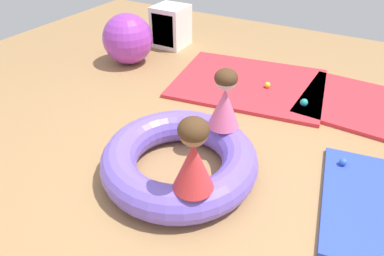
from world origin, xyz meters
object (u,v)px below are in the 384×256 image
child_in_red (193,156)px  child_in_pink (225,99)px  play_ball_teal (304,102)px  inflatable_cushion (179,160)px  play_ball_yellow (268,85)px  exercise_ball_large (128,39)px  play_ball_blue (343,162)px  storage_cube (170,27)px

child_in_red → child_in_pink: bearing=-30.6°
child_in_red → play_ball_teal: (0.30, 1.78, -0.45)m
inflatable_cushion → play_ball_teal: (0.61, 1.46, -0.06)m
play_ball_teal → play_ball_yellow: (-0.46, 0.20, -0.01)m
exercise_ball_large → play_ball_blue: bearing=-16.7°
child_in_red → child_in_pink: child_in_red is taller
child_in_pink → play_ball_yellow: 1.32m
child_in_red → storage_cube: child_in_red is taller
child_in_red → play_ball_blue: size_ratio=8.68×
play_ball_yellow → play_ball_blue: bearing=-45.1°
inflatable_cushion → child_in_pink: bearing=67.0°
child_in_pink → exercise_ball_large: (-1.85, 1.11, -0.20)m
play_ball_teal → play_ball_blue: size_ratio=1.32×
child_in_red → play_ball_blue: 1.38m
inflatable_cushion → play_ball_teal: bearing=67.4°
child_in_pink → play_ball_teal: bearing=-125.3°
inflatable_cushion → play_ball_blue: size_ratio=20.17×
child_in_red → play_ball_blue: child_in_red is taller
play_ball_teal → storage_cube: 2.30m
storage_cube → play_ball_blue: bearing=-31.1°
play_ball_teal → exercise_ball_large: bearing=178.3°
play_ball_blue → play_ball_yellow: 1.37m
child_in_red → play_ball_teal: bearing=-50.3°
exercise_ball_large → inflatable_cushion: bearing=-42.3°
child_in_pink → play_ball_blue: child_in_pink is taller
inflatable_cushion → child_in_red: 0.59m
inflatable_cushion → exercise_ball_large: exercise_ball_large is taller
storage_cube → play_ball_teal: bearing=-21.2°
child_in_red → play_ball_yellow: 2.04m
inflatable_cushion → child_in_red: child_in_red is taller
child_in_red → play_ball_blue: (0.81, 1.01, -0.46)m
child_in_red → storage_cube: 3.20m
play_ball_blue → storage_cube: 3.10m
play_ball_yellow → storage_cube: storage_cube is taller
exercise_ball_large → play_ball_teal: bearing=-1.7°
play_ball_teal → storage_cube: bearing=158.8°
inflatable_cushion → storage_cube: bearing=123.8°
child_in_pink → child_in_red: bearing=87.2°
play_ball_blue → storage_cube: bearing=148.9°
play_ball_blue → exercise_ball_large: 2.93m
child_in_red → exercise_ball_large: (-1.98, 1.85, -0.22)m
child_in_red → exercise_ball_large: child_in_red is taller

